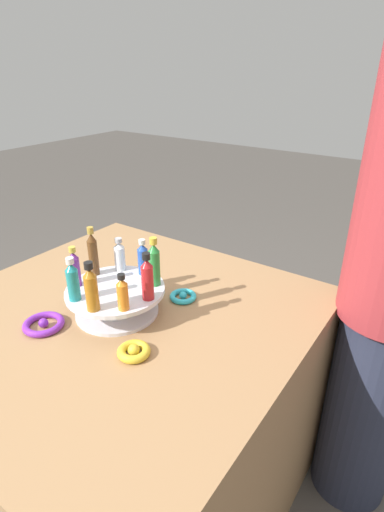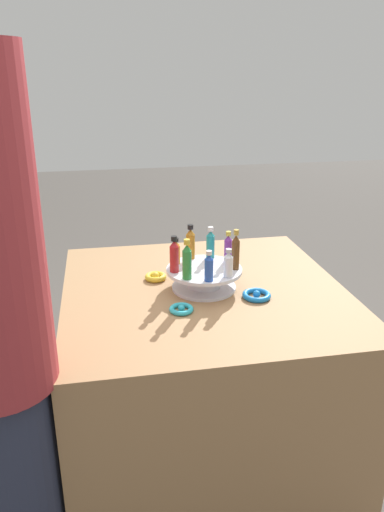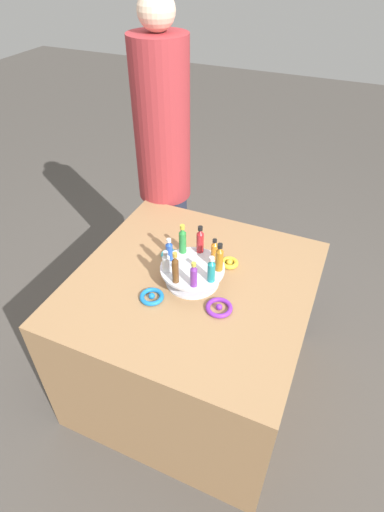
{
  "view_description": "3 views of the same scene",
  "coord_description": "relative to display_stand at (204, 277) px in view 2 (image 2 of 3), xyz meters",
  "views": [
    {
      "loc": [
        0.71,
        -0.65,
        1.37
      ],
      "look_at": [
        0.17,
        0.12,
        0.91
      ],
      "focal_mm": 28.0,
      "sensor_mm": 36.0,
      "label": 1
    },
    {
      "loc": [
        0.34,
        1.61,
        1.49
      ],
      "look_at": [
        0.05,
        0.04,
        0.88
      ],
      "focal_mm": 35.0,
      "sensor_mm": 36.0,
      "label": 2
    },
    {
      "loc": [
        -1.15,
        -0.5,
        1.91
      ],
      "look_at": [
        0.01,
        0.01,
        0.86
      ],
      "focal_mm": 28.0,
      "sensor_mm": 36.0,
      "label": 3
    }
  ],
  "objects": [
    {
      "name": "ribbon_bow_blue",
      "position": [
        -0.16,
        0.11,
        -0.03
      ],
      "size": [
        0.1,
        0.1,
        0.03
      ],
      "color": "blue",
      "rests_on": "party_table"
    },
    {
      "name": "ribbon_bow_gold",
      "position": [
        0.16,
        -0.11,
        -0.03
      ],
      "size": [
        0.08,
        0.08,
        0.03
      ],
      "color": "gold",
      "rests_on": "party_table"
    },
    {
      "name": "bottle_teal",
      "position": [
        -0.04,
        -0.1,
        0.09
      ],
      "size": [
        0.03,
        0.03,
        0.12
      ],
      "color": "teal",
      "rests_on": "display_stand"
    },
    {
      "name": "bottle_purple",
      "position": [
        -0.1,
        -0.05,
        0.09
      ],
      "size": [
        0.03,
        0.03,
        0.12
      ],
      "color": "#702D93",
      "rests_on": "display_stand"
    },
    {
      "name": "display_stand",
      "position": [
        0.0,
        0.0,
        0.0
      ],
      "size": [
        0.27,
        0.27,
        0.08
      ],
      "color": "silver",
      "rests_on": "party_table"
    },
    {
      "name": "bottle_clear",
      "position": [
        -0.06,
        0.09,
        0.08
      ],
      "size": [
        0.03,
        0.03,
        0.1
      ],
      "color": "silver",
      "rests_on": "display_stand"
    },
    {
      "name": "bottle_green",
      "position": [
        0.08,
        0.08,
        0.1
      ],
      "size": [
        0.03,
        0.03,
        0.14
      ],
      "color": "#288438",
      "rests_on": "display_stand"
    },
    {
      "name": "ribbon_bow_purple",
      "position": [
        -0.11,
        -0.16,
        -0.03
      ],
      "size": [
        0.11,
        0.11,
        0.03
      ],
      "color": "purple",
      "rests_on": "party_table"
    },
    {
      "name": "bottle_brown",
      "position": [
        -0.11,
        0.03,
        0.1
      ],
      "size": [
        0.03,
        0.03,
        0.15
      ],
      "color": "brown",
      "rests_on": "display_stand"
    },
    {
      "name": "ground_plane",
      "position": [
        0.0,
        0.0,
        -0.78
      ],
      "size": [
        12.0,
        12.0,
        0.0
      ],
      "primitive_type": "plane",
      "color": "#4C4742"
    },
    {
      "name": "bottle_red",
      "position": [
        0.11,
        0.01,
        0.09
      ],
      "size": [
        0.03,
        0.03,
        0.13
      ],
      "color": "#B21E23",
      "rests_on": "display_stand"
    },
    {
      "name": "ribbon_bow_teal",
      "position": [
        0.11,
        0.16,
        -0.04
      ],
      "size": [
        0.08,
        0.08,
        0.02
      ],
      "color": "#2DB7CC",
      "rests_on": "party_table"
    },
    {
      "name": "party_table",
      "position": [
        0.0,
        0.0,
        -0.41
      ],
      "size": [
        1.0,
        1.0,
        0.73
      ],
      "color": "#9E754C",
      "rests_on": "ground_plane"
    },
    {
      "name": "bottle_amber",
      "position": [
        0.03,
        -0.11,
        0.1
      ],
      "size": [
        0.03,
        0.03,
        0.13
      ],
      "color": "#AD6B19",
      "rests_on": "display_stand"
    },
    {
      "name": "bottle_blue",
      "position": [
        0.01,
        0.11,
        0.08
      ],
      "size": [
        0.03,
        0.03,
        0.11
      ],
      "color": "#234CAD",
      "rests_on": "display_stand"
    },
    {
      "name": "bottle_orange",
      "position": [
        0.09,
        -0.06,
        0.08
      ],
      "size": [
        0.03,
        0.03,
        0.1
      ],
      "color": "orange",
      "rests_on": "display_stand"
    }
  ]
}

